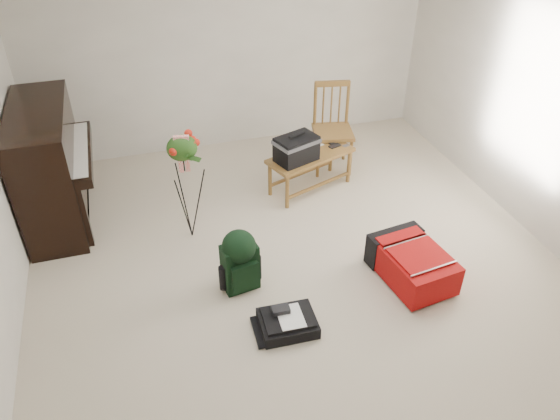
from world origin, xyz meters
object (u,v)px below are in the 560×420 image
object	(u,v)px
piano	(51,169)
red_suitcase	(409,260)
bench	(299,149)
dining_chair	(332,129)
green_backpack	(240,258)
flower_stand	(187,188)
black_duffel	(288,322)

from	to	relation	value
piano	red_suitcase	world-z (taller)	piano
bench	dining_chair	distance (m)	0.69
red_suitcase	dining_chair	bearing A→B (deg)	81.89
bench	green_backpack	xyz separation A→B (m)	(-1.02, -1.40, -0.21)
piano	flower_stand	distance (m)	1.49
dining_chair	flower_stand	xyz separation A→B (m)	(-1.88, -0.90, 0.07)
dining_chair	black_duffel	world-z (taller)	dining_chair
red_suitcase	piano	bearing A→B (deg)	140.75
red_suitcase	black_duffel	world-z (taller)	red_suitcase
bench	flower_stand	distance (m)	1.41
bench	dining_chair	size ratio (longest dim) A/B	1.03
bench	green_backpack	world-z (taller)	bench
red_suitcase	bench	bearing A→B (deg)	100.05
green_backpack	piano	bearing A→B (deg)	125.09
piano	green_backpack	xyz separation A→B (m)	(1.59, -1.66, -0.25)
bench	black_duffel	distance (m)	2.20
green_backpack	flower_stand	distance (m)	0.99
red_suitcase	black_duffel	size ratio (longest dim) A/B	1.74
green_backpack	dining_chair	bearing A→B (deg)	40.24
red_suitcase	flower_stand	distance (m)	2.25
green_backpack	flower_stand	world-z (taller)	flower_stand
bench	dining_chair	bearing A→B (deg)	16.75
red_suitcase	green_backpack	size ratio (longest dim) A/B	1.35
black_duffel	bench	bearing A→B (deg)	71.85
dining_chair	red_suitcase	world-z (taller)	dining_chair
piano	black_duffel	world-z (taller)	piano
dining_chair	green_backpack	xyz separation A→B (m)	(-1.57, -1.81, -0.17)
bench	flower_stand	size ratio (longest dim) A/B	0.91
green_backpack	flower_stand	size ratio (longest dim) A/B	0.52
piano	flower_stand	bearing A→B (deg)	-30.24
dining_chair	green_backpack	bearing A→B (deg)	-119.09
dining_chair	red_suitcase	bearing A→B (deg)	-78.73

